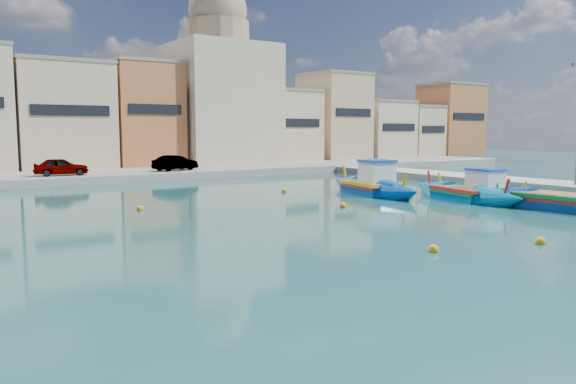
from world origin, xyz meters
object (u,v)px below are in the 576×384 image
object	(u,v)px
luzzu_blue_cabin	(372,188)
luzzu_blue_south	(560,204)
church_block	(219,87)
luzzu_cyan_mid	(464,195)
luzzu_turquoise_cabin	(478,194)

from	to	relation	value
luzzu_blue_cabin	luzzu_blue_south	bearing A→B (deg)	-73.01
luzzu_blue_cabin	luzzu_blue_south	distance (m)	10.63
church_block	luzzu_cyan_mid	size ratio (longest dim) A/B	2.12
luzzu_cyan_mid	luzzu_blue_south	xyz separation A→B (m)	(0.76, -5.17, 0.03)
church_block	luzzu_turquoise_cabin	distance (m)	33.96
church_block	luzzu_blue_cabin	size ratio (longest dim) A/B	2.01
luzzu_turquoise_cabin	luzzu_cyan_mid	world-z (taller)	luzzu_turquoise_cabin
luzzu_blue_cabin	luzzu_cyan_mid	distance (m)	5.52
luzzu_turquoise_cabin	luzzu_blue_cabin	distance (m)	6.21
luzzu_turquoise_cabin	luzzu_blue_cabin	world-z (taller)	luzzu_blue_cabin
luzzu_turquoise_cabin	luzzu_blue_cabin	bearing A→B (deg)	119.08
luzzu_turquoise_cabin	luzzu_blue_cabin	xyz separation A→B (m)	(-3.02, 5.43, 0.06)
church_block	luzzu_cyan_mid	bearing A→B (deg)	-92.49
church_block	luzzu_turquoise_cabin	xyz separation A→B (m)	(-0.74, -32.98, -8.07)
luzzu_blue_cabin	luzzu_blue_south	size ratio (longest dim) A/B	0.95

